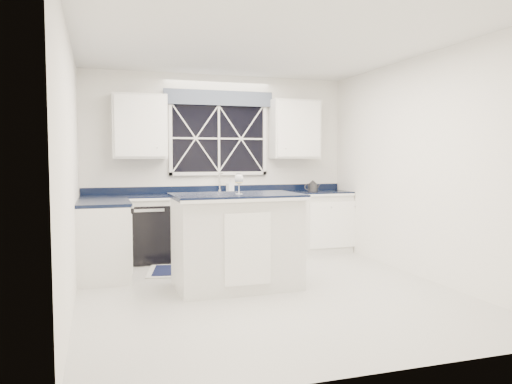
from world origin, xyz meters
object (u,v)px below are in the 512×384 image
object	(u,v)px
soap_bottle	(230,186)
island	(237,240)
dishwasher	(147,233)
kettle	(313,186)
wine_glass	(239,180)
faucet	(220,182)

from	to	relation	value
soap_bottle	island	bearing A→B (deg)	-102.61
island	dishwasher	bearing A→B (deg)	114.53
kettle	soap_bottle	size ratio (longest dim) A/B	1.20
wine_glass	dishwasher	bearing A→B (deg)	115.04
kettle	soap_bottle	bearing A→B (deg)	-168.66
island	faucet	bearing A→B (deg)	80.81
dishwasher	faucet	bearing A→B (deg)	10.02
faucet	soap_bottle	distance (m)	0.16
island	wine_glass	size ratio (longest dim) A/B	6.15
dishwasher	faucet	size ratio (longest dim) A/B	2.72
faucet	wine_glass	bearing A→B (deg)	-97.56
dishwasher	kettle	distance (m)	2.60
island	soap_bottle	bearing A→B (deg)	76.30
island	kettle	bearing A→B (deg)	44.34
soap_bottle	dishwasher	bearing A→B (deg)	-172.41
faucet	soap_bottle	world-z (taller)	faucet
faucet	island	bearing A→B (deg)	-98.09
faucet	island	world-z (taller)	faucet
faucet	island	xyz separation A→B (m)	(-0.27, -1.92, -0.57)
kettle	soap_bottle	distance (m)	1.29
island	kettle	world-z (taller)	kettle
dishwasher	faucet	distance (m)	1.31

